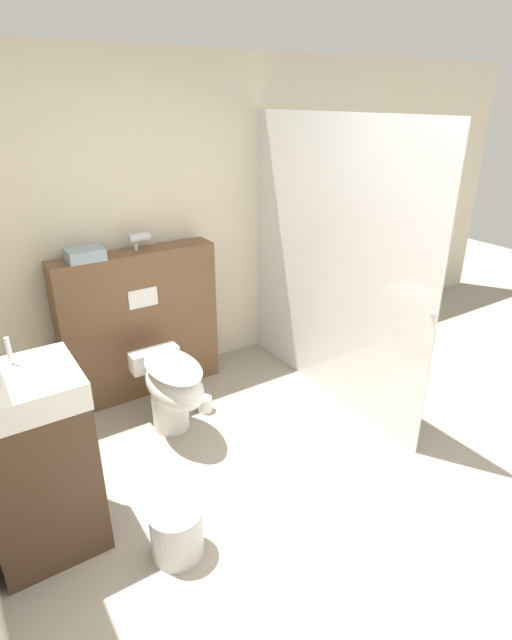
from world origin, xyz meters
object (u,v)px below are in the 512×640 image
Objects in this scene: toilet at (171,387)px; waste_bin at (177,532)px; sink_vanity at (37,463)px; hair_drier at (140,238)px.

waste_bin is (-0.43, -0.97, -0.21)m from toilet.
sink_vanity reaches higher than toilet.
sink_vanity is at bearing -132.03° from hair_drier.
hair_drier is (0.12, 0.67, 0.88)m from toilet.
toilet is 2.45× the size of waste_bin.
hair_drier is at bearing 47.97° from sink_vanity.
hair_drier is at bearing 79.81° from toilet.
toilet is at bearing 28.77° from sink_vanity.
waste_bin is at bearing -113.59° from toilet.
sink_vanity is at bearing -151.23° from toilet.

